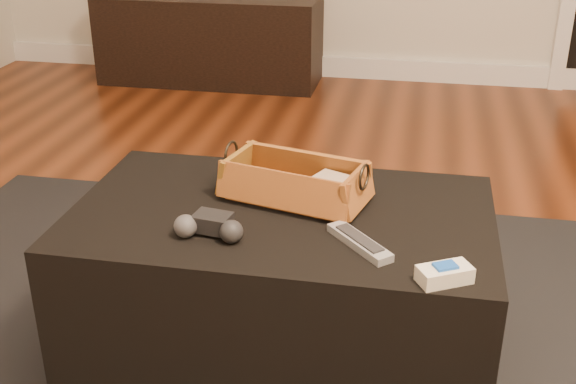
% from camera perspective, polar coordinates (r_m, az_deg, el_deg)
% --- Properties ---
extents(floor, '(5.00, 5.50, 0.01)m').
position_cam_1_polar(floor, '(1.90, 5.31, -14.30)').
color(floor, brown).
rests_on(floor, ground).
extents(baseboard, '(5.00, 0.04, 0.12)m').
position_cam_1_polar(baseboard, '(4.36, 9.22, 9.47)').
color(baseboard, white).
rests_on(baseboard, floor).
extents(media_cabinet, '(1.25, 0.45, 0.49)m').
position_cam_1_polar(media_cabinet, '(4.28, -6.15, 11.92)').
color(media_cabinet, black).
rests_on(media_cabinet, floor).
extents(area_rug, '(2.60, 2.00, 0.01)m').
position_cam_1_polar(area_rug, '(1.91, -0.78, -13.71)').
color(area_rug, black).
rests_on(area_rug, floor).
extents(ottoman, '(1.00, 0.60, 0.42)m').
position_cam_1_polar(ottoman, '(1.82, -0.50, -7.42)').
color(ottoman, black).
rests_on(ottoman, area_rug).
extents(tv_remote, '(0.19, 0.07, 0.02)m').
position_cam_1_polar(tv_remote, '(1.76, -0.15, 0.01)').
color(tv_remote, black).
rests_on(tv_remote, wicker_basket).
extents(cloth_bundle, '(0.12, 0.10, 0.05)m').
position_cam_1_polar(cloth_bundle, '(1.75, 3.71, 0.36)').
color(cloth_bundle, '#C6AA8A').
rests_on(cloth_bundle, wicker_basket).
extents(wicker_basket, '(0.39, 0.26, 0.12)m').
position_cam_1_polar(wicker_basket, '(1.76, 0.56, 0.65)').
color(wicker_basket, '#995022').
rests_on(wicker_basket, ottoman).
extents(game_controller, '(0.16, 0.09, 0.05)m').
position_cam_1_polar(game_controller, '(1.60, -6.18, -2.71)').
color(game_controller, black).
rests_on(game_controller, ottoman).
extents(silver_remote, '(0.16, 0.17, 0.02)m').
position_cam_1_polar(silver_remote, '(1.57, 5.66, -3.95)').
color(silver_remote, '#989B9F').
rests_on(silver_remote, ottoman).
extents(cream_gadget, '(0.12, 0.10, 0.04)m').
position_cam_1_polar(cream_gadget, '(1.46, 12.27, -6.35)').
color(cream_gadget, silver).
rests_on(cream_gadget, ottoman).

